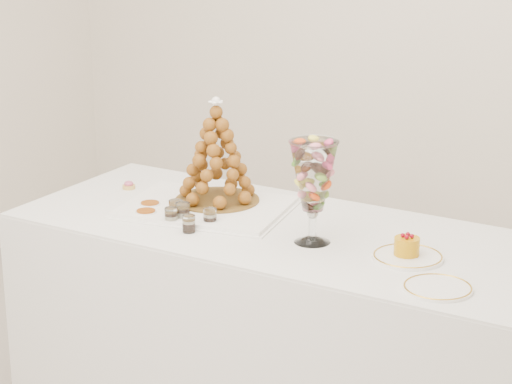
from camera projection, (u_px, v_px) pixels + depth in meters
The scene contains 15 objects.
buffet_table at pixel (287, 327), 3.81m from camera, with size 2.13×0.92×0.80m.
lace_tray at pixel (206, 207), 3.90m from camera, with size 0.62×0.46×0.02m, color white.
macaron_vase at pixel (313, 177), 3.48m from camera, with size 0.17×0.17×0.37m.
cake_plate at pixel (408, 257), 3.40m from camera, with size 0.24×0.24×0.01m, color white.
spare_plate at pixel (438, 288), 3.14m from camera, with size 0.22×0.22×0.01m, color white.
pink_tart at pixel (129, 185), 4.16m from camera, with size 0.05×0.05×0.03m.
verrine_a at pixel (176, 209), 3.79m from camera, with size 0.05×0.05×0.07m, color white.
verrine_b at pixel (183, 212), 3.75m from camera, with size 0.06×0.06×0.08m, color white.
verrine_c at pixel (210, 217), 3.71m from camera, with size 0.05×0.05×0.07m, color white.
verrine_d at pixel (171, 216), 3.72m from camera, with size 0.05×0.05×0.07m, color white.
verrine_e at pixel (189, 224), 3.65m from camera, with size 0.05×0.05×0.06m, color white.
ramekin_back at pixel (150, 206), 3.90m from camera, with size 0.08×0.08×0.03m, color white.
ramekin_front at pixel (146, 214), 3.81m from camera, with size 0.08×0.08×0.03m, color white.
croquembouche at pixel (217, 151), 3.89m from camera, with size 0.33×0.33×0.42m.
mousse_cake at pixel (407, 246), 3.40m from camera, with size 0.09×0.09×0.08m.
Camera 1 is at (1.91, -2.59, 2.03)m, focal length 70.00 mm.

